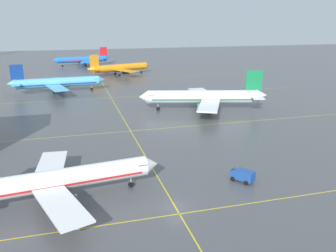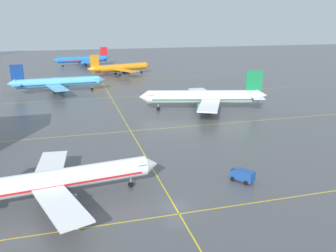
{
  "view_description": "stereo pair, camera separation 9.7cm",
  "coord_description": "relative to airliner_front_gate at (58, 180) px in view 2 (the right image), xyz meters",
  "views": [
    {
      "loc": [
        -13.93,
        -45.52,
        27.28
      ],
      "look_at": [
        5.7,
        24.54,
        5.23
      ],
      "focal_mm": 37.78,
      "sensor_mm": 36.0,
      "label": 1
    },
    {
      "loc": [
        -13.84,
        -45.54,
        27.28
      ],
      "look_at": [
        5.7,
        24.54,
        5.23
      ],
      "focal_mm": 37.78,
      "sensor_mm": 36.0,
      "label": 2
    }
  ],
  "objects": [
    {
      "name": "airliner_front_gate",
      "position": [
        0.0,
        0.0,
        0.0
      ],
      "size": [
        32.74,
        28.03,
        10.18
      ],
      "color": "white",
      "rests_on": "ground"
    },
    {
      "name": "service_truck_red_van",
      "position": [
        30.74,
        -1.59,
        -2.3
      ],
      "size": [
        3.88,
        4.41,
        2.1
      ],
      "color": "#1E4793",
      "rests_on": "ground"
    },
    {
      "name": "airliner_far_left_stand",
      "position": [
        27.79,
        126.92,
        0.25
      ],
      "size": [
        34.22,
        29.27,
        10.92
      ],
      "color": "orange",
      "rests_on": "ground"
    },
    {
      "name": "airliner_second_row",
      "position": [
        42.54,
        47.53,
        0.76
      ],
      "size": [
        39.37,
        33.53,
        12.39
      ],
      "color": "white",
      "rests_on": "ground"
    },
    {
      "name": "airliner_third_row",
      "position": [
        -1.81,
        88.91,
        0.39
      ],
      "size": [
        36.44,
        31.41,
        11.33
      ],
      "color": "#5BB7E5",
      "rests_on": "ground"
    },
    {
      "name": "ground_plane",
      "position": [
        16.89,
        -7.01,
        -3.47
      ],
      "size": [
        600.0,
        600.0,
        0.0
      ],
      "primitive_type": "plane",
      "color": "#4C4C4F"
    },
    {
      "name": "taxiway_markings",
      "position": [
        16.89,
        53.26,
        -3.47
      ],
      "size": [
        149.95,
        182.67,
        0.01
      ],
      "color": "yellow",
      "rests_on": "ground"
    },
    {
      "name": "airliner_far_right_stand",
      "position": [
        11.63,
        171.94,
        0.18
      ],
      "size": [
        34.43,
        29.47,
        10.7
      ],
      "color": "blue",
      "rests_on": "ground"
    }
  ]
}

